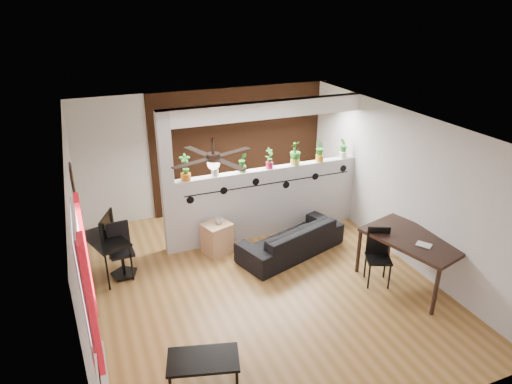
% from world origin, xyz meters
% --- Properties ---
extents(room_shell, '(6.30, 7.10, 2.90)m').
position_xyz_m(room_shell, '(0.00, 0.00, 1.30)').
color(room_shell, brown).
rests_on(room_shell, ground).
extents(partition_wall, '(3.60, 0.18, 1.35)m').
position_xyz_m(partition_wall, '(0.80, 1.50, 0.68)').
color(partition_wall, '#BCBCC1').
rests_on(partition_wall, ground).
extents(ceiling_header, '(3.60, 0.18, 0.30)m').
position_xyz_m(ceiling_header, '(0.80, 1.50, 2.45)').
color(ceiling_header, white).
rests_on(ceiling_header, room_shell).
extents(pier_column, '(0.22, 0.20, 2.60)m').
position_xyz_m(pier_column, '(-1.11, 1.50, 1.30)').
color(pier_column, '#BCBCC1').
rests_on(pier_column, ground).
extents(brick_panel, '(3.90, 0.05, 2.60)m').
position_xyz_m(brick_panel, '(0.80, 2.97, 1.30)').
color(brick_panel, '#9C522D').
rests_on(brick_panel, ground).
extents(vine_decal, '(3.31, 0.01, 0.30)m').
position_xyz_m(vine_decal, '(0.80, 1.40, 1.08)').
color(vine_decal, black).
rests_on(vine_decal, partition_wall).
extents(window_assembly, '(0.09, 1.30, 1.55)m').
position_xyz_m(window_assembly, '(-2.56, -1.20, 1.51)').
color(window_assembly, white).
rests_on(window_assembly, room_shell).
extents(baseboard_heater, '(0.08, 1.00, 0.18)m').
position_xyz_m(baseboard_heater, '(-2.54, -1.20, 0.09)').
color(baseboard_heater, beige).
rests_on(baseboard_heater, ground).
extents(corkboard, '(0.03, 0.60, 0.45)m').
position_xyz_m(corkboard, '(-2.58, 0.95, 1.35)').
color(corkboard, '#A3764E').
rests_on(corkboard, room_shell).
extents(framed_art, '(0.03, 0.34, 0.44)m').
position_xyz_m(framed_art, '(-2.58, 0.90, 1.85)').
color(framed_art, '#8C7259').
rests_on(framed_art, room_shell).
extents(ceiling_fan, '(1.19, 1.19, 0.43)m').
position_xyz_m(ceiling_fan, '(-0.80, -0.30, 2.31)').
color(ceiling_fan, black).
rests_on(ceiling_fan, room_shell).
extents(potted_plant_0, '(0.26, 0.21, 0.47)m').
position_xyz_m(potted_plant_0, '(-0.78, 1.50, 1.60)').
color(potted_plant_0, '#C96717').
rests_on(potted_plant_0, partition_wall).
extents(potted_plant_1, '(0.23, 0.22, 0.37)m').
position_xyz_m(potted_plant_1, '(-0.25, 1.50, 1.55)').
color(potted_plant_1, silver).
rests_on(potted_plant_1, partition_wall).
extents(potted_plant_2, '(0.20, 0.18, 0.37)m').
position_xyz_m(potted_plant_2, '(0.27, 1.50, 1.55)').
color(potted_plant_2, '#417E2E').
rests_on(potted_plant_2, partition_wall).
extents(potted_plant_3, '(0.23, 0.21, 0.39)m').
position_xyz_m(potted_plant_3, '(0.80, 1.50, 1.56)').
color(potted_plant_3, '#B31C3F').
rests_on(potted_plant_3, partition_wall).
extents(potted_plant_4, '(0.30, 0.28, 0.46)m').
position_xyz_m(potted_plant_4, '(1.33, 1.50, 1.59)').
color(potted_plant_4, gold).
rests_on(potted_plant_4, partition_wall).
extents(potted_plant_5, '(0.22, 0.25, 0.42)m').
position_xyz_m(potted_plant_5, '(1.85, 1.50, 1.57)').
color(potted_plant_5, orange).
rests_on(potted_plant_5, partition_wall).
extents(potted_plant_6, '(0.25, 0.26, 0.40)m').
position_xyz_m(potted_plant_6, '(2.38, 1.50, 1.56)').
color(potted_plant_6, white).
rests_on(potted_plant_6, partition_wall).
extents(sofa, '(2.04, 1.30, 0.56)m').
position_xyz_m(sofa, '(0.86, 0.64, 0.28)').
color(sofa, black).
rests_on(sofa, ground).
extents(cube_shelf, '(0.57, 0.54, 0.57)m').
position_xyz_m(cube_shelf, '(-0.36, 1.16, 0.29)').
color(cube_shelf, tan).
rests_on(cube_shelf, ground).
extents(cup, '(0.17, 0.17, 0.11)m').
position_xyz_m(cup, '(-0.31, 1.16, 0.62)').
color(cup, gray).
rests_on(cup, cube_shelf).
extents(computer_desk, '(0.78, 1.05, 0.68)m').
position_xyz_m(computer_desk, '(-2.25, 1.16, 0.61)').
color(computer_desk, black).
rests_on(computer_desk, ground).
extents(monitor, '(0.33, 0.18, 0.19)m').
position_xyz_m(monitor, '(-2.25, 1.31, 0.77)').
color(monitor, black).
rests_on(monitor, computer_desk).
extents(office_chair, '(0.47, 0.47, 0.90)m').
position_xyz_m(office_chair, '(-2.03, 1.07, 0.40)').
color(office_chair, black).
rests_on(office_chair, ground).
extents(dining_table, '(1.28, 1.70, 0.82)m').
position_xyz_m(dining_table, '(2.23, -0.90, 0.74)').
color(dining_table, black).
rests_on(dining_table, ground).
extents(book, '(0.25, 0.27, 0.02)m').
position_xyz_m(book, '(2.13, -1.20, 0.83)').
color(book, gray).
rests_on(book, dining_table).
extents(folding_chair, '(0.50, 0.50, 0.93)m').
position_xyz_m(folding_chair, '(1.77, -0.65, 0.55)').
color(folding_chair, black).
rests_on(folding_chair, ground).
extents(coffee_table, '(0.94, 0.67, 0.39)m').
position_xyz_m(coffee_table, '(-1.43, -1.72, 0.35)').
color(coffee_table, black).
rests_on(coffee_table, ground).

